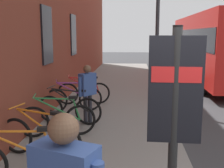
{
  "coord_description": "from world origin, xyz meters",
  "views": [
    {
      "loc": [
        -2.26,
        1.08,
        2.43
      ],
      "look_at": [
        4.39,
        1.58,
        1.24
      ],
      "focal_mm": 44.9,
      "sensor_mm": 36.0,
      "label": 1
    }
  ],
  "objects": [
    {
      "name": "bicycle_nearest_sign",
      "position": [
        6.78,
        2.7,
        0.51
      ],
      "size": [
        0.48,
        1.76,
        0.97
      ],
      "color": "black",
      "rests_on": "sidewalk_pavement"
    },
    {
      "name": "transit_info_sign",
      "position": [
        0.57,
        0.65,
        1.72
      ],
      "size": [
        0.11,
        0.55,
        2.4
      ],
      "color": "black",
      "rests_on": "sidewalk_pavement"
    },
    {
      "name": "sidewalk_pavement",
      "position": [
        8.0,
        1.75,
        0.06
      ],
      "size": [
        24.0,
        3.5,
        0.12
      ],
      "primitive_type": "cube",
      "color": "gray",
      "rests_on": "ground"
    },
    {
      "name": "bicycle_beside_lamp",
      "position": [
        1.61,
        2.77,
        0.51
      ],
      "size": [
        0.6,
        1.73,
        0.97
      ],
      "color": "black",
      "rests_on": "sidewalk_pavement"
    },
    {
      "name": "ground",
      "position": [
        6.0,
        -1.0,
        0.0
      ],
      "size": [
        60.0,
        60.0,
        0.0
      ],
      "primitive_type": "plane",
      "color": "#38383A"
    },
    {
      "name": "bicycle_leaning_wall",
      "position": [
        3.77,
        2.78,
        0.51
      ],
      "size": [
        0.56,
        1.74,
        0.97
      ],
      "color": "black",
      "rests_on": "sidewalk_pavement"
    },
    {
      "name": "bicycle_under_window",
      "position": [
        2.64,
        2.81,
        0.51
      ],
      "size": [
        0.62,
        1.73,
        0.97
      ],
      "color": "black",
      "rests_on": "sidewalk_pavement"
    },
    {
      "name": "city_bus",
      "position": [
        12.55,
        -3.0,
        1.92
      ],
      "size": [
        10.53,
        2.76,
        3.35
      ],
      "color": "red",
      "rests_on": "ground"
    },
    {
      "name": "street_lamp",
      "position": [
        7.09,
        0.3,
        3.01
      ],
      "size": [
        0.28,
        0.28,
        4.83
      ],
      "color": "#333338",
      "rests_on": "sidewalk_pavement"
    },
    {
      "name": "bicycle_far_end",
      "position": [
        4.69,
        2.71,
        0.51
      ],
      "size": [
        0.48,
        1.76,
        0.97
      ],
      "color": "black",
      "rests_on": "sidewalk_pavement"
    },
    {
      "name": "pedestrian_crossing_street",
      "position": [
        4.8,
        2.25,
        1.06
      ],
      "size": [
        0.48,
        0.45,
        1.53
      ],
      "color": "#26262D",
      "rests_on": "sidewalk_pavement"
    },
    {
      "name": "bicycle_mid_rack",
      "position": [
        5.83,
        2.84,
        0.51
      ],
      "size": [
        0.69,
        1.7,
        0.97
      ],
      "color": "black",
      "rests_on": "sidewalk_pavement"
    }
  ]
}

